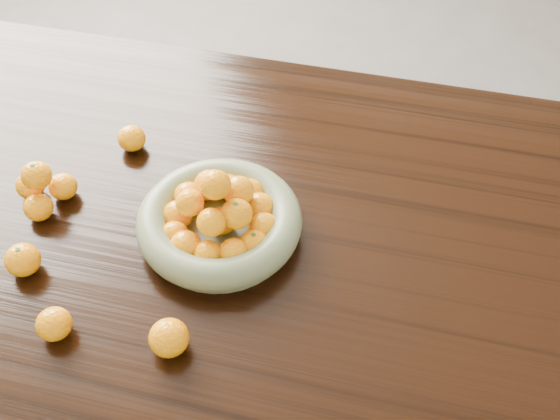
% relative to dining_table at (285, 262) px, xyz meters
% --- Properties ---
extents(ground, '(5.00, 5.00, 0.00)m').
position_rel_dining_table_xyz_m(ground, '(0.00, 0.00, -0.66)').
color(ground, '#53504F').
rests_on(ground, ground).
extents(dining_table, '(2.00, 1.00, 0.75)m').
position_rel_dining_table_xyz_m(dining_table, '(0.00, 0.00, 0.00)').
color(dining_table, black).
rests_on(dining_table, ground).
extents(fruit_bowl, '(0.29, 0.29, 0.14)m').
position_rel_dining_table_xyz_m(fruit_bowl, '(-0.11, -0.03, 0.13)').
color(fruit_bowl, '#677152').
rests_on(fruit_bowl, dining_table).
extents(orange_pyramid, '(0.11, 0.11, 0.10)m').
position_rel_dining_table_xyz_m(orange_pyramid, '(-0.45, -0.03, 0.13)').
color(orange_pyramid, '#FFA107').
rests_on(orange_pyramid, dining_table).
extents(loose_orange_0, '(0.06, 0.06, 0.05)m').
position_rel_dining_table_xyz_m(loose_orange_0, '(-0.40, -0.18, 0.12)').
color(loose_orange_0, '#FFA107').
rests_on(loose_orange_0, dining_table).
extents(loose_orange_1, '(0.06, 0.06, 0.05)m').
position_rel_dining_table_xyz_m(loose_orange_1, '(-0.30, -0.28, 0.12)').
color(loose_orange_1, '#FFA107').
rests_on(loose_orange_1, dining_table).
extents(loose_orange_2, '(0.06, 0.06, 0.06)m').
position_rel_dining_table_xyz_m(loose_orange_2, '(-0.12, -0.26, 0.12)').
color(loose_orange_2, '#FFA107').
rests_on(loose_orange_2, dining_table).
extents(loose_orange_3, '(0.06, 0.06, 0.05)m').
position_rel_dining_table_xyz_m(loose_orange_3, '(-0.35, 0.14, 0.12)').
color(loose_orange_3, '#FFA107').
rests_on(loose_orange_3, dining_table).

